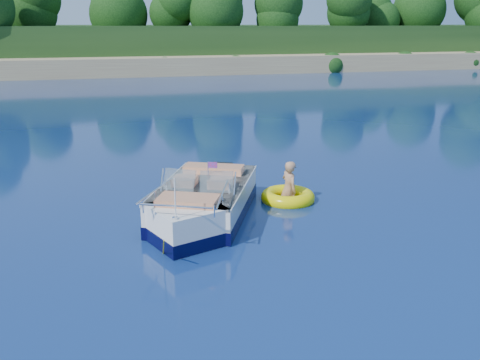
{
  "coord_description": "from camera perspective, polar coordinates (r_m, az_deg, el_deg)",
  "views": [
    {
      "loc": [
        -4.51,
        -10.42,
        4.21
      ],
      "look_at": [
        -1.53,
        0.62,
        0.85
      ],
      "focal_mm": 40.0,
      "sensor_mm": 36.0,
      "label": 1
    }
  ],
  "objects": [
    {
      "name": "boy",
      "position": [
        13.3,
        5.12,
        -2.15
      ],
      "size": [
        0.54,
        0.86,
        1.57
      ],
      "primitive_type": "imported",
      "rotation": [
        0.0,
        -0.17,
        1.81
      ],
      "color": "tan",
      "rests_on": "ground"
    },
    {
      "name": "shoreline",
      "position": [
        74.4,
        -11.92,
        13.53
      ],
      "size": [
        170.0,
        59.0,
        6.0
      ],
      "color": "#927555",
      "rests_on": "ground"
    },
    {
      "name": "treeline",
      "position": [
        51.66,
        -10.51,
        17.58
      ],
      "size": [
        150.0,
        7.12,
        8.19
      ],
      "color": "black",
      "rests_on": "ground"
    },
    {
      "name": "motorboat",
      "position": [
        11.87,
        -4.1,
        -2.73
      ],
      "size": [
        3.2,
        4.82,
        1.72
      ],
      "rotation": [
        0.0,
        0.0,
        -0.44
      ],
      "color": "white",
      "rests_on": "ground"
    },
    {
      "name": "tow_tube",
      "position": [
        13.24,
        5.12,
        -1.82
      ],
      "size": [
        1.77,
        1.77,
        0.35
      ],
      "rotation": [
        0.0,
        0.0,
        -0.43
      ],
      "color": "#FCEE06",
      "rests_on": "ground"
    },
    {
      "name": "ground",
      "position": [
        12.11,
        7.81,
        -4.13
      ],
      "size": [
        160.0,
        160.0,
        0.0
      ],
      "primitive_type": "plane",
      "color": "#0A184B",
      "rests_on": "ground"
    }
  ]
}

